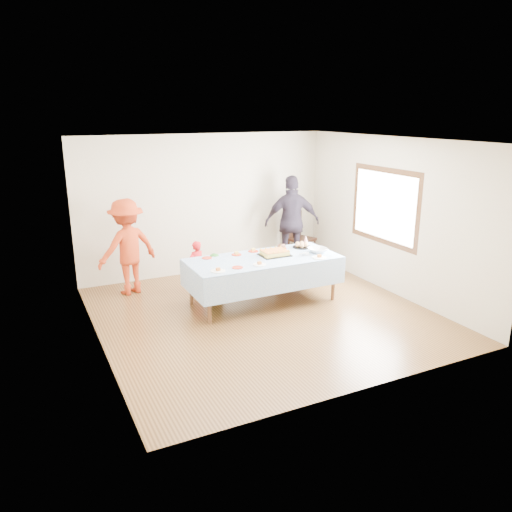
{
  "coord_description": "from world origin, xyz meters",
  "views": [
    {
      "loc": [
        -3.34,
        -6.55,
        3.11
      ],
      "look_at": [
        0.02,
        0.3,
        0.88
      ],
      "focal_mm": 35.0,
      "sensor_mm": 36.0,
      "label": 1
    }
  ],
  "objects_px": {
    "birthday_cake": "(275,253)",
    "adult_left": "(127,247)",
    "party_table": "(263,261)",
    "dining_chair": "(299,234)"
  },
  "relations": [
    {
      "from": "party_table",
      "to": "dining_chair",
      "type": "bearing_deg",
      "value": 45.9
    },
    {
      "from": "dining_chair",
      "to": "birthday_cake",
      "type": "bearing_deg",
      "value": -153.8
    },
    {
      "from": "party_table",
      "to": "birthday_cake",
      "type": "height_order",
      "value": "birthday_cake"
    },
    {
      "from": "party_table",
      "to": "birthday_cake",
      "type": "bearing_deg",
      "value": 12.11
    },
    {
      "from": "birthday_cake",
      "to": "dining_chair",
      "type": "xyz_separation_m",
      "value": [
        1.53,
        1.78,
        -0.23
      ]
    },
    {
      "from": "birthday_cake",
      "to": "adult_left",
      "type": "relative_size",
      "value": 0.29
    },
    {
      "from": "party_table",
      "to": "adult_left",
      "type": "relative_size",
      "value": 1.49
    },
    {
      "from": "party_table",
      "to": "dining_chair",
      "type": "distance_m",
      "value": 2.55
    },
    {
      "from": "birthday_cake",
      "to": "dining_chair",
      "type": "height_order",
      "value": "dining_chair"
    },
    {
      "from": "party_table",
      "to": "dining_chair",
      "type": "relative_size",
      "value": 2.37
    }
  ]
}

